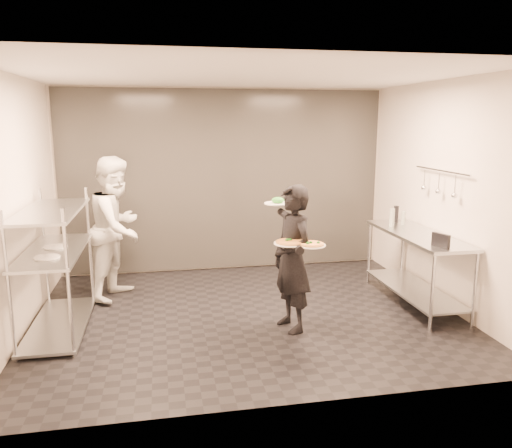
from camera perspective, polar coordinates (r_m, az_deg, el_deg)
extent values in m
cube|color=black|center=(6.14, -1.02, -10.30)|extent=(5.00, 4.00, 0.00)
cube|color=white|center=(5.72, -1.13, 16.71)|extent=(5.00, 4.00, 0.00)
cube|color=silver|center=(7.73, -3.59, 4.98)|extent=(5.00, 0.00, 2.80)
cube|color=silver|center=(3.85, 3.98, -1.86)|extent=(5.00, 0.00, 2.80)
cube|color=silver|center=(5.89, -25.81, 1.73)|extent=(0.00, 4.00, 2.80)
cube|color=silver|center=(6.66, 20.69, 3.17)|extent=(0.00, 4.00, 2.80)
cube|color=white|center=(7.70, -3.56, 4.96)|extent=(4.90, 0.04, 2.74)
cylinder|color=silver|center=(5.29, -26.44, -6.60)|extent=(0.04, 0.04, 1.50)
cylinder|color=silver|center=(6.73, -23.02, -2.57)|extent=(0.04, 0.04, 1.50)
cylinder|color=silver|center=(5.17, -20.64, -6.53)|extent=(0.04, 0.04, 1.50)
cylinder|color=silver|center=(6.63, -18.46, -2.43)|extent=(0.04, 0.04, 1.50)
cube|color=#A6ACB0|center=(6.16, -21.49, -10.57)|extent=(0.60, 1.60, 0.03)
cube|color=#A6ACB0|center=(5.91, -22.10, -2.89)|extent=(0.60, 1.60, 0.03)
cube|color=#A6ACB0|center=(5.82, -22.44, 1.40)|extent=(0.60, 1.60, 0.03)
cylinder|color=white|center=(5.57, -22.80, -3.53)|extent=(0.26, 0.26, 0.01)
cylinder|color=white|center=(6.00, -21.94, -2.43)|extent=(0.26, 0.26, 0.01)
cylinder|color=silver|center=(5.86, 19.50, -7.41)|extent=(0.04, 0.04, 0.90)
cylinder|color=silver|center=(7.32, 12.78, -3.24)|extent=(0.04, 0.04, 0.90)
cylinder|color=silver|center=(6.13, 23.74, -6.89)|extent=(0.04, 0.04, 0.90)
cylinder|color=silver|center=(7.54, 16.41, -2.99)|extent=(0.04, 0.04, 0.90)
cube|color=#A6ACB0|center=(6.77, 17.61, -7.12)|extent=(0.57, 1.71, 0.03)
cube|color=#A6ACB0|center=(6.58, 18.00, -1.17)|extent=(0.60, 1.80, 0.04)
cylinder|color=silver|center=(6.59, 20.43, 5.74)|extent=(0.02, 1.20, 0.02)
cylinder|color=silver|center=(6.30, 21.82, 4.20)|extent=(0.01, 0.01, 0.22)
sphere|color=silver|center=(6.31, 21.73, 3.04)|extent=(0.07, 0.07, 0.07)
cylinder|color=silver|center=(6.59, 20.20, 4.62)|extent=(0.01, 0.01, 0.22)
sphere|color=silver|center=(6.61, 20.12, 3.50)|extent=(0.07, 0.07, 0.07)
cylinder|color=silver|center=(6.89, 18.72, 5.00)|extent=(0.01, 0.01, 0.22)
sphere|color=silver|center=(6.91, 18.65, 3.93)|extent=(0.07, 0.07, 0.07)
imported|color=black|center=(5.51, 4.19, -3.98)|extent=(0.54, 0.68, 1.63)
imported|color=silver|center=(6.76, -15.56, -0.42)|extent=(1.01, 1.11, 1.86)
cylinder|color=white|center=(5.29, 3.90, -2.20)|extent=(0.35, 0.35, 0.01)
cylinder|color=#BF8845|center=(5.28, 3.90, -2.08)|extent=(0.30, 0.30, 0.02)
cylinder|color=#B95518|center=(5.28, 3.90, -1.97)|extent=(0.27, 0.27, 0.01)
sphere|color=#185814|center=(5.28, 3.90, -1.89)|extent=(0.04, 0.04, 0.04)
cylinder|color=white|center=(5.24, 6.35, -2.42)|extent=(0.30, 0.30, 0.01)
cylinder|color=#BF8845|center=(5.24, 6.35, -2.30)|extent=(0.26, 0.26, 0.02)
cylinder|color=#B95518|center=(5.23, 6.35, -2.19)|extent=(0.23, 0.23, 0.01)
sphere|color=#185814|center=(5.23, 6.35, -2.11)|extent=(0.04, 0.04, 0.04)
cylinder|color=white|center=(5.66, 2.51, 2.38)|extent=(0.31, 0.31, 0.01)
ellipsoid|color=#1B6D1C|center=(5.66, 2.51, 2.73)|extent=(0.13, 0.13, 0.07)
cube|color=black|center=(5.90, 20.36, -1.79)|extent=(0.12, 0.22, 0.16)
cylinder|color=#8F9C8F|center=(6.89, 15.28, 0.73)|extent=(0.07, 0.07, 0.24)
cylinder|color=#8F9C8F|center=(7.06, 16.49, 0.69)|extent=(0.05, 0.05, 0.18)
cylinder|color=black|center=(7.18, 15.71, 1.11)|extent=(0.07, 0.07, 0.23)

